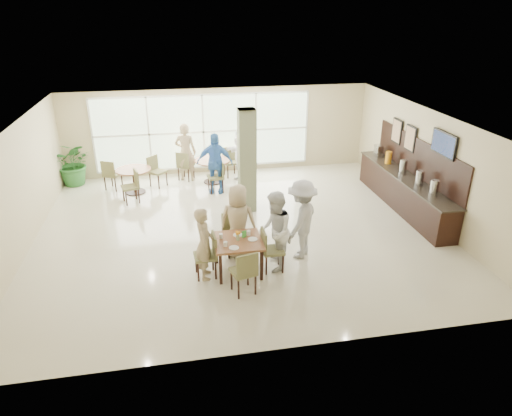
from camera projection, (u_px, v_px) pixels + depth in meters
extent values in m
plane|color=beige|center=(240.00, 229.00, 11.61)|extent=(10.00, 10.00, 0.00)
plane|color=white|center=(238.00, 120.00, 10.47)|extent=(10.00, 10.00, 0.00)
plane|color=#CABB91|center=(219.00, 131.00, 15.08)|extent=(10.00, 0.00, 10.00)
plane|color=#CABB91|center=(282.00, 277.00, 7.00)|extent=(10.00, 0.00, 10.00)
plane|color=#CABB91|center=(18.00, 192.00, 10.20)|extent=(0.00, 9.00, 9.00)
plane|color=#CABB91|center=(428.00, 165.00, 11.87)|extent=(0.00, 9.00, 9.00)
plane|color=silver|center=(204.00, 132.00, 14.96)|extent=(7.00, 0.00, 7.00)
cube|color=#656D4C|center=(247.00, 161.00, 12.18)|extent=(0.45, 0.45, 2.80)
cube|color=brown|center=(238.00, 241.00, 9.49)|extent=(1.00, 1.00, 0.05)
cube|color=black|center=(221.00, 269.00, 9.20)|extent=(0.06, 0.06, 0.70)
cube|color=black|center=(262.00, 265.00, 9.34)|extent=(0.06, 0.06, 0.70)
cube|color=black|center=(216.00, 249.00, 9.95)|extent=(0.06, 0.06, 0.70)
cube|color=black|center=(254.00, 246.00, 10.09)|extent=(0.06, 0.06, 0.70)
cylinder|color=brown|center=(133.00, 170.00, 13.57)|extent=(1.04, 1.04, 0.04)
cylinder|color=black|center=(135.00, 181.00, 13.73)|extent=(0.10, 0.10, 0.71)
cylinder|color=black|center=(136.00, 192.00, 13.86)|extent=(0.60, 0.60, 0.03)
cylinder|color=brown|center=(212.00, 160.00, 14.39)|extent=(1.14, 1.14, 0.04)
cylinder|color=black|center=(213.00, 171.00, 14.54)|extent=(0.10, 0.10, 0.71)
cylinder|color=black|center=(213.00, 181.00, 14.68)|extent=(0.60, 0.60, 0.03)
cylinder|color=white|center=(225.00, 244.00, 9.22)|extent=(0.08, 0.08, 0.10)
cylinder|color=white|center=(221.00, 236.00, 9.54)|extent=(0.08, 0.08, 0.10)
cylinder|color=white|center=(249.00, 233.00, 9.67)|extent=(0.08, 0.08, 0.10)
cylinder|color=white|center=(234.00, 248.00, 9.17)|extent=(0.20, 0.20, 0.01)
cylinder|color=white|center=(238.00, 235.00, 9.68)|extent=(0.20, 0.20, 0.01)
cylinder|color=white|center=(253.00, 239.00, 9.50)|extent=(0.20, 0.20, 0.01)
cylinder|color=#99B27F|center=(238.00, 238.00, 9.46)|extent=(0.07, 0.07, 0.12)
sphere|color=orange|center=(239.00, 233.00, 9.42)|extent=(0.07, 0.07, 0.07)
sphere|color=orange|center=(237.00, 232.00, 9.43)|extent=(0.07, 0.07, 0.07)
sphere|color=orange|center=(237.00, 233.00, 9.39)|extent=(0.07, 0.07, 0.07)
cube|color=green|center=(244.00, 234.00, 9.57)|extent=(0.10, 0.06, 0.15)
cube|color=black|center=(403.00, 193.00, 12.66)|extent=(0.60, 4.60, 0.90)
cube|color=black|center=(405.00, 177.00, 12.46)|extent=(0.64, 4.70, 0.04)
cube|color=black|center=(418.00, 158.00, 12.30)|extent=(0.04, 4.60, 1.00)
cylinder|color=silver|center=(434.00, 188.00, 11.12)|extent=(0.20, 0.20, 0.40)
cylinder|color=silver|center=(420.00, 178.00, 11.75)|extent=(0.20, 0.20, 0.40)
cylinder|color=silver|center=(403.00, 167.00, 12.55)|extent=(0.20, 0.20, 0.40)
cylinder|color=orange|center=(389.00, 158.00, 13.37)|extent=(0.18, 0.18, 0.36)
cube|color=silver|center=(378.00, 151.00, 14.00)|extent=(0.18, 0.30, 0.36)
cube|color=black|center=(444.00, 144.00, 11.02)|extent=(0.06, 1.00, 0.58)
cube|color=#7F99CC|center=(443.00, 144.00, 11.01)|extent=(0.01, 0.92, 0.50)
cube|color=black|center=(410.00, 138.00, 12.58)|extent=(0.04, 0.55, 0.70)
cube|color=#965B36|center=(410.00, 138.00, 12.57)|extent=(0.01, 0.47, 0.62)
cube|color=black|center=(397.00, 131.00, 13.29)|extent=(0.04, 0.55, 0.70)
cube|color=#965B36|center=(396.00, 131.00, 13.29)|extent=(0.01, 0.47, 0.62)
imported|color=#2B6C2C|center=(74.00, 163.00, 14.20)|extent=(1.51, 1.51, 1.41)
imported|color=tan|center=(204.00, 243.00, 9.28)|extent=(0.40, 0.58, 1.56)
imported|color=tan|center=(238.00, 222.00, 10.05)|extent=(0.95, 0.73, 1.71)
imported|color=white|center=(275.00, 232.00, 9.56)|extent=(0.81, 0.96, 1.75)
imported|color=#B0B0B3|center=(301.00, 219.00, 10.03)|extent=(1.25, 1.34, 1.82)
imported|color=#447FCC|center=(215.00, 163.00, 13.55)|extent=(1.17, 0.81, 1.83)
imported|color=white|center=(241.00, 156.00, 14.43)|extent=(1.00, 1.67, 1.68)
imported|color=tan|center=(186.00, 152.00, 14.47)|extent=(0.78, 0.61, 1.87)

